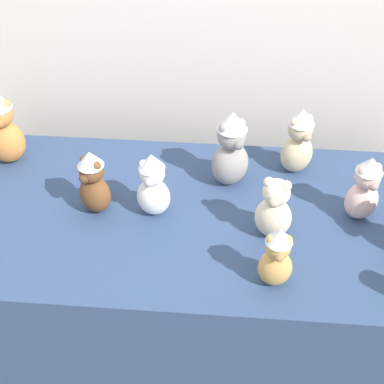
{
  "coord_description": "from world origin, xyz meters",
  "views": [
    {
      "loc": [
        0.13,
        -1.31,
        2.31
      ],
      "look_at": [
        0.0,
        0.25,
        0.91
      ],
      "focal_mm": 51.77,
      "sensor_mm": 36.0,
      "label": 1
    }
  ],
  "objects_px": {
    "teddy_bear_chestnut": "(93,183)",
    "teddy_bear_ash": "(231,150)",
    "teddy_bear_sand": "(298,141)",
    "display_table": "(192,279)",
    "teddy_bear_snow": "(153,185)",
    "teddy_bear_blush": "(365,189)",
    "teddy_bear_honey": "(277,257)",
    "teddy_bear_ginger": "(3,128)",
    "teddy_bear_cream": "(274,210)"
  },
  "relations": [
    {
      "from": "teddy_bear_chestnut",
      "to": "teddy_bear_ash",
      "type": "xyz_separation_m",
      "value": [
        0.52,
        0.21,
        0.03
      ]
    },
    {
      "from": "display_table",
      "to": "teddy_bear_sand",
      "type": "distance_m",
      "value": 0.76
    },
    {
      "from": "teddy_bear_chestnut",
      "to": "teddy_bear_snow",
      "type": "height_order",
      "value": "same"
    },
    {
      "from": "teddy_bear_ginger",
      "to": "teddy_bear_ash",
      "type": "height_order",
      "value": "same"
    },
    {
      "from": "teddy_bear_cream",
      "to": "teddy_bear_chestnut",
      "type": "xyz_separation_m",
      "value": [
        -0.69,
        0.08,
        0.02
      ]
    },
    {
      "from": "teddy_bear_honey",
      "to": "teddy_bear_cream",
      "type": "bearing_deg",
      "value": 87.29
    },
    {
      "from": "teddy_bear_chestnut",
      "to": "teddy_bear_sand",
      "type": "xyz_separation_m",
      "value": [
        0.8,
        0.31,
        0.01
      ]
    },
    {
      "from": "teddy_bear_chestnut",
      "to": "teddy_bear_sand",
      "type": "relative_size",
      "value": 0.93
    },
    {
      "from": "teddy_bear_ginger",
      "to": "teddy_bear_ash",
      "type": "bearing_deg",
      "value": -18.27
    },
    {
      "from": "teddy_bear_snow",
      "to": "teddy_bear_honey",
      "type": "bearing_deg",
      "value": -26.63
    },
    {
      "from": "teddy_bear_sand",
      "to": "teddy_bear_ash",
      "type": "distance_m",
      "value": 0.3
    },
    {
      "from": "teddy_bear_blush",
      "to": "teddy_bear_chestnut",
      "type": "relative_size",
      "value": 1.01
    },
    {
      "from": "teddy_bear_cream",
      "to": "teddy_bear_honey",
      "type": "distance_m",
      "value": 0.23
    },
    {
      "from": "display_table",
      "to": "teddy_bear_snow",
      "type": "bearing_deg",
      "value": 178.59
    },
    {
      "from": "teddy_bear_chestnut",
      "to": "display_table",
      "type": "bearing_deg",
      "value": 30.73
    },
    {
      "from": "teddy_bear_chestnut",
      "to": "teddy_bear_snow",
      "type": "xyz_separation_m",
      "value": [
        0.23,
        0.0,
        0.0
      ]
    },
    {
      "from": "display_table",
      "to": "teddy_bear_snow",
      "type": "relative_size",
      "value": 6.86
    },
    {
      "from": "teddy_bear_cream",
      "to": "teddy_bear_snow",
      "type": "bearing_deg",
      "value": -176.96
    },
    {
      "from": "teddy_bear_sand",
      "to": "teddy_bear_snow",
      "type": "bearing_deg",
      "value": 178.92
    },
    {
      "from": "teddy_bear_ash",
      "to": "teddy_bear_honey",
      "type": "bearing_deg",
      "value": -104.21
    },
    {
      "from": "teddy_bear_cream",
      "to": "teddy_bear_snow",
      "type": "distance_m",
      "value": 0.47
    },
    {
      "from": "teddy_bear_ginger",
      "to": "teddy_bear_blush",
      "type": "bearing_deg",
      "value": -23.24
    },
    {
      "from": "teddy_bear_snow",
      "to": "teddy_bear_ash",
      "type": "relative_size",
      "value": 0.83
    },
    {
      "from": "teddy_bear_sand",
      "to": "teddy_bear_honey",
      "type": "xyz_separation_m",
      "value": [
        -0.11,
        -0.63,
        -0.02
      ]
    },
    {
      "from": "teddy_bear_ash",
      "to": "display_table",
      "type": "bearing_deg",
      "value": -155.48
    },
    {
      "from": "teddy_bear_chestnut",
      "to": "teddy_bear_honey",
      "type": "distance_m",
      "value": 0.76
    },
    {
      "from": "teddy_bear_honey",
      "to": "teddy_bear_sand",
      "type": "bearing_deg",
      "value": 77.12
    },
    {
      "from": "display_table",
      "to": "teddy_bear_honey",
      "type": "relative_size",
      "value": 7.62
    },
    {
      "from": "display_table",
      "to": "teddy_bear_ash",
      "type": "relative_size",
      "value": 5.7
    },
    {
      "from": "teddy_bear_blush",
      "to": "teddy_bear_sand",
      "type": "height_order",
      "value": "teddy_bear_sand"
    },
    {
      "from": "teddy_bear_cream",
      "to": "teddy_bear_chestnut",
      "type": "bearing_deg",
      "value": -173.37
    },
    {
      "from": "teddy_bear_snow",
      "to": "teddy_bear_sand",
      "type": "bearing_deg",
      "value": 36.58
    },
    {
      "from": "teddy_bear_blush",
      "to": "teddy_bear_snow",
      "type": "xyz_separation_m",
      "value": [
        -0.8,
        -0.04,
        -0.0
      ]
    },
    {
      "from": "teddy_bear_snow",
      "to": "teddy_bear_ash",
      "type": "xyz_separation_m",
      "value": [
        0.29,
        0.21,
        0.03
      ]
    },
    {
      "from": "teddy_bear_blush",
      "to": "teddy_bear_ginger",
      "type": "relative_size",
      "value": 0.83
    },
    {
      "from": "teddy_bear_sand",
      "to": "teddy_bear_blush",
      "type": "bearing_deg",
      "value": -78.97
    },
    {
      "from": "display_table",
      "to": "teddy_bear_honey",
      "type": "distance_m",
      "value": 0.68
    },
    {
      "from": "teddy_bear_ginger",
      "to": "teddy_bear_snow",
      "type": "relative_size",
      "value": 1.2
    },
    {
      "from": "teddy_bear_blush",
      "to": "teddy_bear_chestnut",
      "type": "xyz_separation_m",
      "value": [
        -1.03,
        -0.05,
        -0.0
      ]
    },
    {
      "from": "display_table",
      "to": "teddy_bear_blush",
      "type": "xyz_separation_m",
      "value": [
        0.65,
        0.05,
        0.54
      ]
    },
    {
      "from": "teddy_bear_chestnut",
      "to": "teddy_bear_blush",
      "type": "bearing_deg",
      "value": 33.4
    },
    {
      "from": "teddy_bear_ginger",
      "to": "teddy_bear_cream",
      "type": "bearing_deg",
      "value": -31.83
    },
    {
      "from": "teddy_bear_blush",
      "to": "teddy_bear_ginger",
      "type": "bearing_deg",
      "value": 147.77
    },
    {
      "from": "teddy_bear_ginger",
      "to": "display_table",
      "type": "bearing_deg",
      "value": -33.05
    },
    {
      "from": "teddy_bear_blush",
      "to": "teddy_bear_honey",
      "type": "relative_size",
      "value": 1.12
    },
    {
      "from": "teddy_bear_cream",
      "to": "teddy_bear_ginger",
      "type": "height_order",
      "value": "teddy_bear_ginger"
    },
    {
      "from": "teddy_bear_ginger",
      "to": "teddy_bear_ash",
      "type": "distance_m",
      "value": 0.97
    },
    {
      "from": "teddy_bear_ginger",
      "to": "teddy_bear_honey",
      "type": "height_order",
      "value": "teddy_bear_ginger"
    },
    {
      "from": "display_table",
      "to": "teddy_bear_ash",
      "type": "height_order",
      "value": "teddy_bear_ash"
    },
    {
      "from": "teddy_bear_blush",
      "to": "teddy_bear_ginger",
      "type": "height_order",
      "value": "teddy_bear_ginger"
    }
  ]
}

